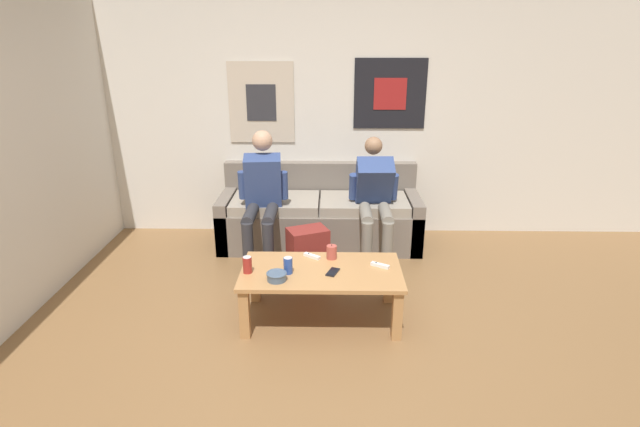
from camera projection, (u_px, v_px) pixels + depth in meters
name	position (u px, v px, depth m)	size (l,w,h in m)	color
ground_plane	(315.00, 373.00, 3.20)	(18.00, 18.00, 0.00)	brown
wall_back	(321.00, 113.00, 5.11)	(10.00, 0.07, 2.55)	silver
couch	(320.00, 217.00, 5.10)	(2.00, 0.75, 0.78)	#70665B
coffee_table	(321.00, 278.00, 3.70)	(1.18, 0.63, 0.41)	#B27F4C
person_seated_adult	(262.00, 194.00, 4.59)	(0.47, 0.84, 1.21)	#2D2D33
person_seated_teen	(375.00, 196.00, 4.65)	(0.47, 0.98, 1.12)	gray
backpack	(308.00, 254.00, 4.39)	(0.40, 0.35, 0.45)	maroon
ceramic_bowl	(277.00, 276.00, 3.51)	(0.15, 0.15, 0.06)	#475B75
pillar_candle	(332.00, 252.00, 3.84)	(0.08, 0.08, 0.12)	#B24C42
drink_can_blue	(288.00, 265.00, 3.60)	(0.07, 0.07, 0.12)	#28479E
drink_can_red	(247.00, 265.00, 3.61)	(0.07, 0.07, 0.12)	maroon
game_controller_near_left	(312.00, 256.00, 3.87)	(0.14, 0.11, 0.03)	white
game_controller_near_right	(380.00, 265.00, 3.72)	(0.14, 0.10, 0.03)	white
cell_phone	(333.00, 272.00, 3.63)	(0.11, 0.15, 0.01)	black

